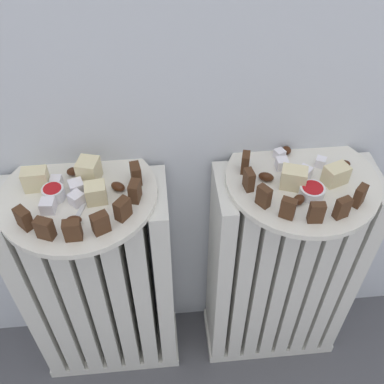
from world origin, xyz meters
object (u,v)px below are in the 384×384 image
object	(u,v)px
plate_left	(78,194)
radiator_right	(280,273)
jam_bowl_left	(53,193)
fork	(89,196)
jam_bowl_right	(312,191)
plate_right	(302,180)
radiator_left	(102,287)

from	to	relation	value
plate_left	radiator_right	bearing A→B (deg)	0.00
radiator_right	jam_bowl_left	xyz separation A→B (m)	(-0.47, -0.01, 0.34)
fork	jam_bowl_right	bearing A→B (deg)	-4.64
radiator_right	fork	world-z (taller)	fork
jam_bowl_left	jam_bowl_right	distance (m)	0.48
jam_bowl_left	jam_bowl_right	xyz separation A→B (m)	(0.48, -0.04, -0.00)
radiator_right	jam_bowl_right	distance (m)	0.34
plate_left	fork	world-z (taller)	fork
plate_left	plate_right	world-z (taller)	same
jam_bowl_right	radiator_right	bearing A→B (deg)	93.64
radiator_right	jam_bowl_left	distance (m)	0.58
radiator_right	plate_right	xyz separation A→B (m)	(0.00, 0.00, 0.31)
radiator_left	radiator_right	bearing A→B (deg)	0.00
radiator_left	jam_bowl_left	bearing A→B (deg)	-163.87
plate_left	jam_bowl_left	world-z (taller)	jam_bowl_left
jam_bowl_right	fork	distance (m)	0.42
radiator_right	jam_bowl_right	xyz separation A→B (m)	(0.00, -0.05, 0.33)
jam_bowl_left	jam_bowl_right	size ratio (longest dim) A/B	0.85
jam_bowl_left	fork	world-z (taller)	jam_bowl_left
plate_right	jam_bowl_left	size ratio (longest dim) A/B	7.45
jam_bowl_left	radiator_left	bearing A→B (deg)	16.13
plate_right	jam_bowl_right	size ratio (longest dim) A/B	6.35
plate_right	radiator_left	bearing A→B (deg)	180.00
radiator_left	plate_right	bearing A→B (deg)	0.00
radiator_left	jam_bowl_left	size ratio (longest dim) A/B	15.11
radiator_left	radiator_right	xyz separation A→B (m)	(0.43, 0.00, -0.00)
radiator_right	fork	bearing A→B (deg)	-177.91
radiator_left	jam_bowl_right	xyz separation A→B (m)	(0.44, -0.05, 0.33)
radiator_right	jam_bowl_right	size ratio (longest dim) A/B	12.88
plate_left	fork	bearing A→B (deg)	-35.32
radiator_left	fork	bearing A→B (deg)	-35.32
plate_right	jam_bowl_left	bearing A→B (deg)	-178.57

